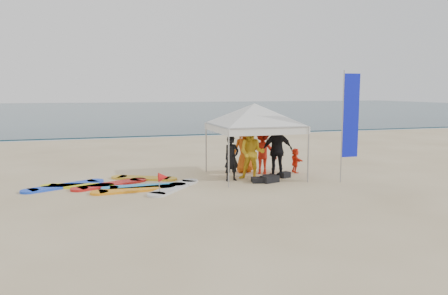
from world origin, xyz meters
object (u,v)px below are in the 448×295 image
person_black_b (277,150)px  person_orange_a (262,151)px  person_black_a (232,158)px  marker_pennant (163,177)px  surfboard_spread (121,186)px  person_yellow (252,153)px  feather_flag (350,117)px  canopy_tent (255,104)px  person_orange_b (245,149)px  person_seated (295,160)px

person_black_b → person_orange_a: bearing=-70.8°
person_black_a → marker_pennant: size_ratio=2.43×
person_black_b → surfboard_spread: 5.43m
marker_pennant → surfboard_spread: 1.81m
person_black_a → marker_pennant: (-2.52, -1.18, -0.28)m
person_orange_a → person_black_b: size_ratio=0.87×
person_orange_a → marker_pennant: (-4.00, -2.07, -0.34)m
person_yellow → feather_flag: size_ratio=0.50×
feather_flag → person_yellow: bearing=156.0°
canopy_tent → surfboard_spread: canopy_tent is taller
person_yellow → person_black_b: person_black_b is taller
person_yellow → person_orange_b: 1.37m
canopy_tent → surfboard_spread: size_ratio=0.75×
person_black_b → canopy_tent: (-0.72, 0.37, 1.62)m
person_orange_a → person_black_b: 0.85m
person_orange_a → person_orange_b: person_orange_b is taller
person_black_a → person_yellow: bearing=-16.3°
person_yellow → marker_pennant: 3.48m
person_yellow → person_orange_a: (0.75, 0.89, -0.09)m
person_orange_a → marker_pennant: person_orange_a is taller
person_black_b → canopy_tent: bearing=-24.1°
person_yellow → surfboard_spread: 4.47m
canopy_tent → feather_flag: size_ratio=1.06×
feather_flag → surfboard_spread: 7.76m
feather_flag → marker_pennant: size_ratio=5.80×
person_orange_b → marker_pennant: (-3.47, -2.52, -0.38)m
person_yellow → feather_flag: 3.46m
marker_pennant → person_black_a: bearing=25.1°
person_seated → canopy_tent: 2.75m
person_black_a → person_seated: 2.83m
feather_flag → person_orange_a: bearing=134.8°
person_black_b → canopy_tent: 1.82m
person_black_a → feather_flag: (3.67, -1.32, 1.40)m
person_orange_b → canopy_tent: bearing=91.3°
person_seated → surfboard_spread: bearing=98.8°
person_yellow → marker_pennant: person_yellow is taller
marker_pennant → surfboard_spread: marker_pennant is taller
person_seated → feather_flag: 2.81m
canopy_tent → marker_pennant: 4.39m
person_black_b → marker_pennant: (-4.23, -1.26, -0.46)m
person_orange_b → marker_pennant: 4.31m
person_black_a → marker_pennant: 2.79m
person_yellow → feather_flag: feather_flag is taller
person_yellow → canopy_tent: bearing=89.6°
feather_flag → marker_pennant: 6.42m
feather_flag → person_black_a: bearing=160.3°
person_yellow → person_orange_b: (0.22, 1.35, -0.05)m
surfboard_spread → person_black_a: bearing=-2.5°
person_black_a → marker_pennant: bearing=-170.9°
person_black_a → person_orange_b: 1.65m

